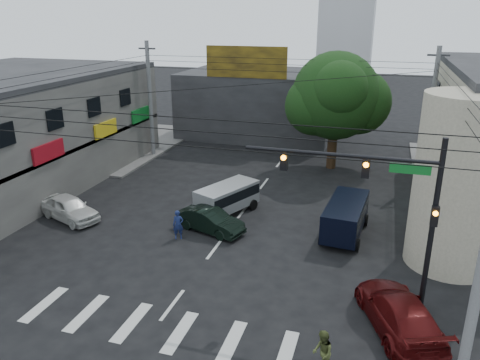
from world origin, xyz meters
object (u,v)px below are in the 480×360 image
at_px(traffic_gantry, 387,198).
at_px(street_tree, 335,96).
at_px(silver_minivan, 227,199).
at_px(traffic_officer, 178,225).
at_px(white_compact, 69,208).
at_px(utility_pole_far_left, 150,100).
at_px(dark_sedan, 210,220).
at_px(navy_van, 345,219).
at_px(pedestrian_olive, 322,353).
at_px(utility_pole_far_right, 430,116).
at_px(maroon_sedan, 399,312).

bearing_deg(traffic_gantry, street_tree, 101.99).
height_order(silver_minivan, traffic_officer, silver_minivan).
relative_size(white_compact, silver_minivan, 1.02).
distance_m(utility_pole_far_left, white_compact, 13.67).
height_order(dark_sedan, navy_van, navy_van).
relative_size(silver_minivan, navy_van, 0.90).
relative_size(navy_van, pedestrian_olive, 3.06).
bearing_deg(white_compact, utility_pole_far_right, -35.93).
height_order(traffic_gantry, white_compact, traffic_gantry).
relative_size(street_tree, maroon_sedan, 1.60).
relative_size(utility_pole_far_left, silver_minivan, 2.13).
height_order(white_compact, maroon_sedan, maroon_sedan).
bearing_deg(traffic_officer, pedestrian_olive, -64.42).
distance_m(navy_van, traffic_officer, 8.80).
relative_size(street_tree, dark_sedan, 2.13).
height_order(traffic_officer, pedestrian_olive, pedestrian_olive).
xyz_separation_m(utility_pole_far_right, dark_sedan, (-11.42, -12.14, -3.96)).
xyz_separation_m(street_tree, utility_pole_far_left, (-14.50, -1.00, -0.87)).
height_order(silver_minivan, pedestrian_olive, silver_minivan).
height_order(street_tree, pedestrian_olive, street_tree).
xyz_separation_m(street_tree, white_compact, (-13.15, -14.03, -4.78)).
bearing_deg(utility_pole_far_left, white_compact, -84.10).
bearing_deg(dark_sedan, street_tree, -2.94).
bearing_deg(pedestrian_olive, dark_sedan, -156.27).
xyz_separation_m(utility_pole_far_right, maroon_sedan, (-1.81, -17.94, -3.87)).
height_order(utility_pole_far_right, navy_van, utility_pole_far_right).
distance_m(street_tree, utility_pole_far_left, 14.56).
xyz_separation_m(utility_pole_far_left, silver_minivan, (9.68, -9.53, -3.74)).
xyz_separation_m(maroon_sedan, pedestrian_olive, (-2.41, -3.08, 0.05)).
bearing_deg(white_compact, pedestrian_olive, -96.83).
distance_m(dark_sedan, white_compact, 8.28).
xyz_separation_m(utility_pole_far_left, utility_pole_far_right, (21.00, 0.00, 0.00)).
height_order(street_tree, white_compact, street_tree).
bearing_deg(maroon_sedan, silver_minivan, -63.58).
distance_m(utility_pole_far_left, dark_sedan, 15.96).
distance_m(traffic_gantry, utility_pole_far_left, 25.00).
xyz_separation_m(dark_sedan, navy_van, (6.98, 1.70, 0.30)).
bearing_deg(navy_van, utility_pole_far_left, 62.39).
bearing_deg(white_compact, traffic_officer, -72.88).
xyz_separation_m(white_compact, traffic_officer, (6.95, -0.42, 0.08)).
bearing_deg(pedestrian_olive, street_tree, 170.61).
xyz_separation_m(utility_pole_far_left, maroon_sedan, (19.19, -17.94, -3.87)).
bearing_deg(pedestrian_olive, traffic_gantry, 143.64).
bearing_deg(utility_pole_far_left, dark_sedan, -51.71).
distance_m(white_compact, traffic_officer, 6.96).
xyz_separation_m(street_tree, maroon_sedan, (4.69, -18.94, -4.74)).
relative_size(street_tree, utility_pole_far_left, 0.95).
bearing_deg(white_compact, traffic_gantry, -82.64).
bearing_deg(street_tree, traffic_officer, -113.26).
xyz_separation_m(traffic_gantry, pedestrian_olive, (-1.54, -4.01, -4.05)).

